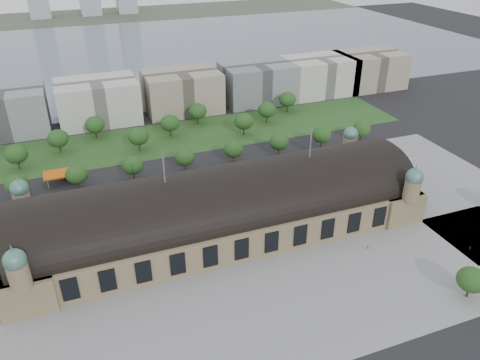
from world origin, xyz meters
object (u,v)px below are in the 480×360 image
object	(u,v)px
bus_east	(287,178)
pedestrian_1	(470,248)
traffic_car_2	(97,204)
parked_car_3	(57,228)
parked_car_6	(125,219)
parked_car_4	(126,213)
parked_car_1	(81,228)
bus_mid	(254,181)
petrol_station	(63,173)
pedestrian_0	(368,248)
traffic_car_6	(370,164)
parked_car_0	(36,237)
parked_car_5	(155,212)
bus_west	(152,197)
parked_car_2	(18,240)
traffic_car_5	(258,168)
traffic_car_3	(123,197)

from	to	relation	value
bus_east	pedestrian_1	size ratio (longest dim) A/B	7.32
traffic_car_2	bus_east	distance (m)	82.67
parked_car_3	parked_car_6	xyz separation A→B (m)	(25.11, -3.39, 0.05)
parked_car_6	bus_east	size ratio (longest dim) A/B	0.39
parked_car_4	bus_east	distance (m)	72.20
pedestrian_1	parked_car_1	bearing A→B (deg)	92.61
bus_east	bus_mid	bearing A→B (deg)	81.23
parked_car_3	parked_car_4	xyz separation A→B (m)	(26.21, 0.61, 0.12)
petrol_station	parked_car_3	xyz separation A→B (m)	(-4.47, -40.90, -2.28)
bus_mid	pedestrian_0	xyz separation A→B (m)	(19.52, -58.63, -0.71)
traffic_car_6	pedestrian_0	world-z (taller)	pedestrian_0
parked_car_4	petrol_station	bearing A→B (deg)	-178.12
traffic_car_6	parked_car_3	xyz separation A→B (m)	(-142.93, -2.74, -0.09)
parked_car_0	bus_mid	xyz separation A→B (m)	(91.09, 8.90, 0.83)
parked_car_0	parked_car_5	distance (m)	44.80
parked_car_0	pedestrian_1	xyz separation A→B (m)	(144.63, -62.82, 0.12)
bus_west	pedestrian_0	distance (m)	89.09
pedestrian_1	parked_car_3	bearing A→B (deg)	92.88
petrol_station	parked_car_4	world-z (taller)	petrol_station
parked_car_5	traffic_car_6	bearing A→B (deg)	59.82
bus_east	bus_west	bearing A→B (deg)	87.71
petrol_station	parked_car_2	world-z (taller)	petrol_station
bus_west	bus_east	bearing A→B (deg)	-95.70
traffic_car_5	parked_car_1	bearing A→B (deg)	106.90
petrol_station	parked_car_3	distance (m)	41.21
bus_mid	bus_east	size ratio (longest dim) A/B	0.89
bus_west	traffic_car_3	bearing A→B (deg)	58.97
parked_car_5	parked_car_6	bearing A→B (deg)	-118.98
traffic_car_2	parked_car_4	distance (m)	15.37
parked_car_6	traffic_car_5	bearing A→B (deg)	75.61
traffic_car_5	pedestrian_0	xyz separation A→B (m)	(12.39, -71.05, 0.18)
petrol_station	traffic_car_5	bearing A→B (deg)	-14.88
traffic_car_2	parked_car_1	size ratio (longest dim) A/B	1.02
traffic_car_5	parked_car_0	size ratio (longest dim) A/B	0.92
parked_car_5	bus_west	size ratio (longest dim) A/B	0.38
bus_west	traffic_car_5	bearing A→B (deg)	-79.90
parked_car_0	parked_car_5	size ratio (longest dim) A/B	0.90
pedestrian_0	parked_car_1	bearing A→B (deg)	135.73
bus_east	parked_car_2	bearing A→B (deg)	95.50
parked_car_2	parked_car_6	size ratio (longest dim) A/B	1.11
petrol_station	parked_car_1	distance (m)	44.54
parked_car_4	pedestrian_0	world-z (taller)	pedestrian_0
petrol_station	pedestrian_1	distance (m)	170.64
petrol_station	pedestrian_1	size ratio (longest dim) A/B	8.08
bus_mid	traffic_car_2	bearing A→B (deg)	80.04
parked_car_6	pedestrian_1	size ratio (longest dim) A/B	2.87
traffic_car_3	parked_car_2	distance (m)	44.22
traffic_car_6	bus_west	bearing A→B (deg)	-85.42
traffic_car_6	traffic_car_3	bearing A→B (deg)	-88.26
traffic_car_6	parked_car_0	distance (m)	150.41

